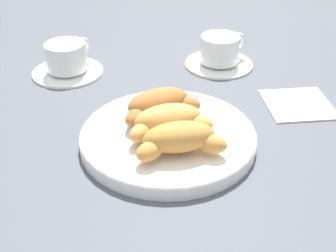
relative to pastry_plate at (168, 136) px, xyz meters
name	(u,v)px	position (x,y,z in m)	size (l,w,h in m)	color
ground_plane	(152,136)	(0.02, -0.03, -0.01)	(2.20, 2.20, 0.00)	#4C4F56
pastry_plate	(168,136)	(0.00, 0.00, 0.00)	(0.26, 0.26, 0.02)	white
croissant_large	(159,104)	(0.00, -0.05, 0.03)	(0.14, 0.07, 0.04)	#AD6B33
croissant_small	(169,121)	(0.00, 0.00, 0.03)	(0.14, 0.07, 0.04)	#D6994C
croissant_extra	(179,139)	(0.00, 0.05, 0.03)	(0.14, 0.08, 0.04)	#CC893D
coffee_cup_near	(67,60)	(0.09, -0.29, 0.01)	(0.14, 0.14, 0.06)	white
coffee_cup_far	(220,53)	(-0.20, -0.22, 0.01)	(0.14, 0.14, 0.06)	white
folded_napkin	(298,103)	(-0.25, -0.03, -0.01)	(0.11, 0.11, 0.01)	silver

